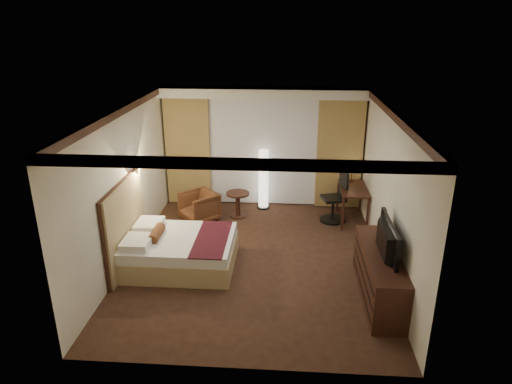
# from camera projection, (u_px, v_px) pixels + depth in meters

# --- Properties ---
(floor) EXTENTS (4.50, 5.50, 0.01)m
(floor) POSITION_uv_depth(u_px,v_px,m) (254.00, 259.00, 8.22)
(floor) COLOR #331C13
(floor) RESTS_ON ground
(ceiling) EXTENTS (4.50, 5.50, 0.01)m
(ceiling) POSITION_uv_depth(u_px,v_px,m) (254.00, 110.00, 7.26)
(ceiling) COLOR white
(ceiling) RESTS_ON back_wall
(back_wall) EXTENTS (4.50, 0.02, 2.70)m
(back_wall) POSITION_uv_depth(u_px,v_px,m) (263.00, 147.00, 10.31)
(back_wall) COLOR beige
(back_wall) RESTS_ON floor
(left_wall) EXTENTS (0.02, 5.50, 2.70)m
(left_wall) POSITION_uv_depth(u_px,v_px,m) (125.00, 186.00, 7.89)
(left_wall) COLOR beige
(left_wall) RESTS_ON floor
(right_wall) EXTENTS (0.02, 5.50, 2.70)m
(right_wall) POSITION_uv_depth(u_px,v_px,m) (389.00, 193.00, 7.59)
(right_wall) COLOR beige
(right_wall) RESTS_ON floor
(crown_molding) EXTENTS (4.50, 5.50, 0.12)m
(crown_molding) POSITION_uv_depth(u_px,v_px,m) (254.00, 114.00, 7.28)
(crown_molding) COLOR black
(crown_molding) RESTS_ON ceiling
(soffit) EXTENTS (4.50, 0.50, 0.20)m
(soffit) POSITION_uv_depth(u_px,v_px,m) (263.00, 93.00, 9.63)
(soffit) COLOR white
(soffit) RESTS_ON ceiling
(curtain_sheer) EXTENTS (2.48, 0.04, 2.45)m
(curtain_sheer) POSITION_uv_depth(u_px,v_px,m) (263.00, 152.00, 10.27)
(curtain_sheer) COLOR silver
(curtain_sheer) RESTS_ON back_wall
(curtain_left_drape) EXTENTS (1.00, 0.14, 2.45)m
(curtain_left_drape) POSITION_uv_depth(u_px,v_px,m) (188.00, 152.00, 10.32)
(curtain_left_drape) COLOR tan
(curtain_left_drape) RESTS_ON back_wall
(curtain_right_drape) EXTENTS (1.00, 0.14, 2.45)m
(curtain_right_drape) POSITION_uv_depth(u_px,v_px,m) (339.00, 154.00, 10.10)
(curtain_right_drape) COLOR tan
(curtain_right_drape) RESTS_ON back_wall
(wall_sconce) EXTENTS (0.24, 0.24, 0.24)m
(wall_sconce) POSITION_uv_depth(u_px,v_px,m) (140.00, 164.00, 8.18)
(wall_sconce) COLOR white
(wall_sconce) RESTS_ON left_wall
(bed) EXTENTS (1.85, 1.44, 0.54)m
(bed) POSITION_uv_depth(u_px,v_px,m) (181.00, 252.00, 7.93)
(bed) COLOR white
(bed) RESTS_ON floor
(headboard) EXTENTS (0.12, 1.74, 1.50)m
(headboard) POSITION_uv_depth(u_px,v_px,m) (125.00, 225.00, 7.82)
(headboard) COLOR tan
(headboard) RESTS_ON floor
(armchair) EXTENTS (0.93, 0.93, 0.70)m
(armchair) POSITION_uv_depth(u_px,v_px,m) (199.00, 205.00, 9.70)
(armchair) COLOR #522718
(armchair) RESTS_ON floor
(side_table) EXTENTS (0.50, 0.50, 0.55)m
(side_table) POSITION_uv_depth(u_px,v_px,m) (238.00, 205.00, 9.93)
(side_table) COLOR black
(side_table) RESTS_ON floor
(floor_lamp) EXTENTS (0.29, 0.29, 1.37)m
(floor_lamp) POSITION_uv_depth(u_px,v_px,m) (263.00, 179.00, 10.24)
(floor_lamp) COLOR white
(floor_lamp) RESTS_ON floor
(desk) EXTENTS (0.55, 1.10, 0.75)m
(desk) POSITION_uv_depth(u_px,v_px,m) (352.00, 204.00, 9.69)
(desk) COLOR black
(desk) RESTS_ON floor
(desk_lamp) EXTENTS (0.18, 0.18, 0.34)m
(desk_lamp) POSITION_uv_depth(u_px,v_px,m) (352.00, 174.00, 9.87)
(desk_lamp) COLOR #FFD899
(desk_lamp) RESTS_ON desk
(office_chair) EXTENTS (0.65, 0.65, 1.11)m
(office_chair) POSITION_uv_depth(u_px,v_px,m) (334.00, 197.00, 9.61)
(office_chair) COLOR black
(office_chair) RESTS_ON floor
(dresser) EXTENTS (0.50, 1.97, 0.76)m
(dresser) POSITION_uv_depth(u_px,v_px,m) (379.00, 275.00, 7.00)
(dresser) COLOR black
(dresser) RESTS_ON floor
(television) EXTENTS (0.68, 1.17, 0.15)m
(television) POSITION_uv_depth(u_px,v_px,m) (382.00, 232.00, 6.75)
(television) COLOR black
(television) RESTS_ON dresser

